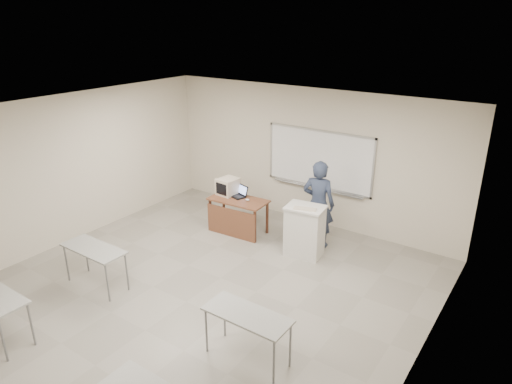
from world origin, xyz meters
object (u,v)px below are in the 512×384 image
Objects in this scene: crt_monitor at (228,186)px; laptop at (239,194)px; whiteboard at (319,160)px; presenter at (318,204)px; keyboard at (305,209)px; mouse at (247,200)px; podium at (305,231)px; instructor_desk at (235,211)px.

crt_monitor reaches higher than laptop.
presenter is at bearing -61.95° from whiteboard.
mouse is at bearing 151.69° from keyboard.
laptop is at bearing 160.61° from mouse.
laptop is (-1.27, -1.21, -0.67)m from whiteboard.
laptop is at bearing 164.22° from podium.
whiteboard reaches higher than mouse.
podium is 2.09m from crt_monitor.
whiteboard reaches higher than keyboard.
whiteboard is 2.05m from crt_monitor.
whiteboard is 2.43× the size of podium.
crt_monitor is at bearing -156.89° from laptop.
instructor_desk is 3.94× the size of laptop.
laptop is 0.32m from mouse.
podium is 3.21× the size of laptop.
mouse is (0.57, -0.08, -0.16)m from crt_monitor.
whiteboard is at bearing 90.92° from keyboard.
podium is at bearing -1.27° from crt_monitor.
whiteboard is 1.38× the size of presenter.
whiteboard is 23.83× the size of mouse.
mouse is (-0.97, -1.32, -0.71)m from whiteboard.
mouse is at bearing -126.23° from whiteboard.
crt_monitor is 0.30m from laptop.
whiteboard is at bearing 101.23° from podium.
laptop is at bearing -136.21° from whiteboard.
instructor_desk is 0.36m from mouse.
crt_monitor is 1.38× the size of laptop.
instructor_desk is 2.85× the size of crt_monitor.
keyboard is at bearing 83.76° from presenter.
instructor_desk is at bearing 158.05° from keyboard.
laptop is (-0.10, 0.26, 0.29)m from instructor_desk.
presenter is (1.47, 0.37, 0.13)m from mouse.
presenter is at bearing 13.99° from instructor_desk.
podium is (0.50, -1.47, -0.97)m from whiteboard.
whiteboard is 7.82× the size of laptop.
podium is 9.79× the size of mouse.
instructor_desk is at bearing 172.71° from podium.
whiteboard reaches higher than crt_monitor.
whiteboard is at bearing 44.04° from crt_monitor.
keyboard is at bearing -10.27° from mouse.
podium is 0.53m from keyboard.
crt_monitor is 2.12m from keyboard.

